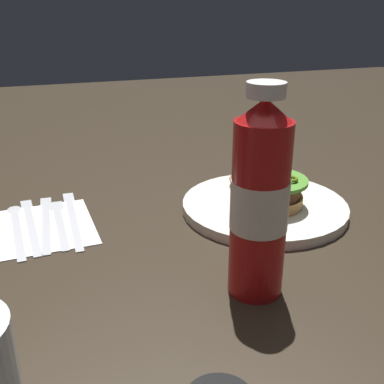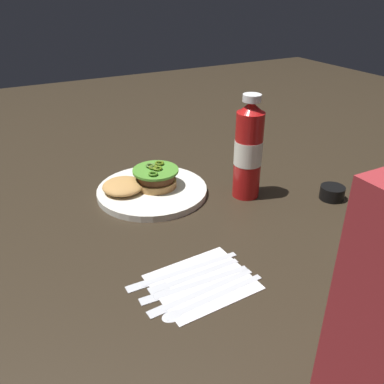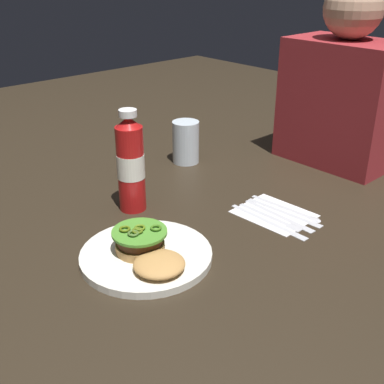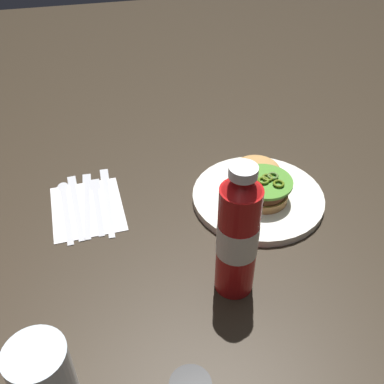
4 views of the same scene
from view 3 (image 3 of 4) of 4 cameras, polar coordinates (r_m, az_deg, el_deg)
name	(u,v)px [view 3 (image 3 of 4)]	position (r m, az deg, el deg)	size (l,w,h in m)	color
ground_plane	(166,210)	(1.20, -3.08, -2.16)	(3.00, 3.00, 0.00)	black
dinner_plate	(146,255)	(1.01, -5.36, -7.36)	(0.27, 0.27, 0.02)	silver
burger_sandwich	(147,249)	(0.98, -5.31, -6.60)	(0.19, 0.12, 0.05)	#B88548
ketchup_bottle	(131,164)	(1.17, -7.16, 3.24)	(0.07, 0.07, 0.25)	#B41515
water_glass	(186,142)	(1.46, -0.73, 5.85)	(0.08, 0.08, 0.13)	silver
condiment_cup	(130,170)	(1.40, -7.29, 2.59)	(0.06, 0.06, 0.03)	black
napkin	(274,213)	(1.19, 9.54, -2.48)	(0.17, 0.14, 0.00)	silver
table_knife	(272,222)	(1.15, 9.36, -3.52)	(0.22, 0.02, 0.00)	silver
fork_utensil	(275,218)	(1.17, 9.65, -3.00)	(0.18, 0.02, 0.00)	silver
steak_knife	(283,216)	(1.18, 10.51, -2.80)	(0.21, 0.02, 0.00)	silver
butter_knife	(288,213)	(1.20, 11.18, -2.41)	(0.21, 0.03, 0.00)	silver
spoon_utensil	(295,211)	(1.21, 11.89, -2.13)	(0.20, 0.03, 0.00)	silver
diner_person	(343,89)	(1.49, 17.18, 11.38)	(0.32, 0.20, 0.52)	maroon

